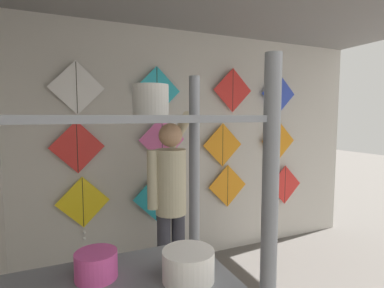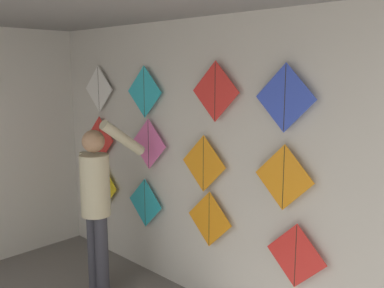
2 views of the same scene
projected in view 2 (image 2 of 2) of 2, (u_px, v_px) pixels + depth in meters
name	position (u px, v px, depth m)	size (l,w,h in m)	color
back_panel	(183.00, 159.00, 4.41)	(4.91, 0.06, 2.80)	beige
shopkeeper	(97.00, 197.00, 4.36)	(0.47, 0.64, 1.84)	#383842
kite_0	(103.00, 188.00, 5.35)	(0.55, 0.04, 0.69)	yellow
kite_1	(145.00, 203.00, 4.80)	(0.55, 0.01, 0.55)	#28B2C6
kite_2	(209.00, 219.00, 4.13)	(0.55, 0.01, 0.55)	orange
kite_3	(296.00, 256.00, 3.50)	(0.55, 0.01, 0.55)	red
kite_4	(100.00, 139.00, 5.27)	(0.55, 0.01, 0.55)	red
kite_5	(149.00, 144.00, 4.63)	(0.55, 0.01, 0.55)	pink
kite_6	(204.00, 164.00, 4.09)	(0.55, 0.01, 0.55)	orange
kite_7	(284.00, 178.00, 3.48)	(0.55, 0.01, 0.55)	orange
kite_8	(99.00, 89.00, 5.15)	(0.55, 0.01, 0.55)	white
kite_9	(144.00, 92.00, 4.57)	(0.55, 0.01, 0.55)	#28B2C6
kite_10	(215.00, 92.00, 3.88)	(0.55, 0.01, 0.55)	red
kite_11	(285.00, 98.00, 3.38)	(0.55, 0.01, 0.55)	blue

